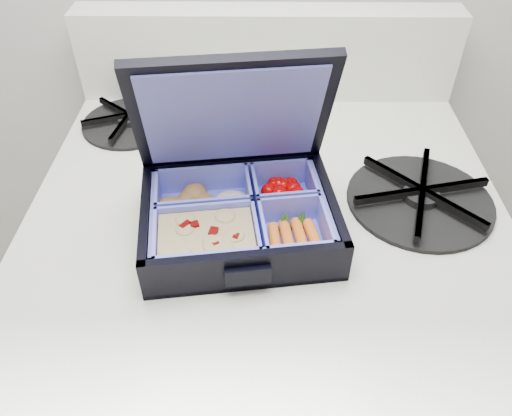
# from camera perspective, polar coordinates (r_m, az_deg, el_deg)

# --- Properties ---
(stove) EXTENTS (0.64, 0.64, 0.96)m
(stove) POSITION_cam_1_polar(r_m,az_deg,el_deg) (1.07, 0.89, -18.60)
(stove) COLOR silver
(stove) RESTS_ON floor
(bento_box) EXTENTS (0.26, 0.21, 0.06)m
(bento_box) POSITION_cam_1_polar(r_m,az_deg,el_deg) (0.62, -1.91, -1.15)
(bento_box) COLOR black
(bento_box) RESTS_ON stove
(burner_grate) EXTENTS (0.24, 0.24, 0.03)m
(burner_grate) POSITION_cam_1_polar(r_m,az_deg,el_deg) (0.71, 18.36, 1.51)
(burner_grate) COLOR black
(burner_grate) RESTS_ON stove
(burner_grate_rear) EXTENTS (0.20, 0.20, 0.02)m
(burner_grate_rear) POSITION_cam_1_polar(r_m,az_deg,el_deg) (0.86, -14.22, 9.80)
(burner_grate_rear) COLOR black
(burner_grate_rear) RESTS_ON stove
(fork) EXTENTS (0.18, 0.12, 0.01)m
(fork) POSITION_cam_1_polar(r_m,az_deg,el_deg) (0.74, -0.20, 5.06)
(fork) COLOR silver
(fork) RESTS_ON stove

